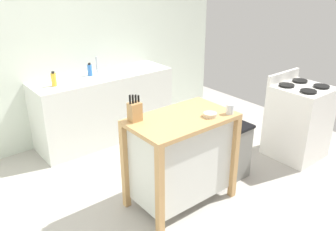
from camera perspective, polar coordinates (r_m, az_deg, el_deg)
The scene contains 12 objects.
ground_plane at distance 3.55m, azimuth -1.65°, elevation -14.64°, with size 6.04×6.04×0.00m, color #ADA8A0.
wall_back at distance 4.66m, azimuth -17.29°, elevation 11.27°, with size 5.04×0.10×2.60m, color silver.
kitchen_island at distance 3.34m, azimuth 2.17°, elevation -6.68°, with size 0.99×0.60×0.92m.
knife_block at distance 3.06m, azimuth -5.51°, elevation 0.71°, with size 0.11×0.09×0.25m.
bowl_stoneware_deep at distance 3.19m, azimuth 6.96°, elevation 0.15°, with size 0.13×0.13×0.04m.
drinking_cup at distance 3.27m, azimuth 10.19°, elevation 1.05°, with size 0.07×0.07×0.09m.
trash_bin at distance 3.89m, azimuth 10.63°, elevation -5.84°, with size 0.36×0.28×0.63m.
sink_counter at distance 4.74m, azimuth -10.36°, elevation 1.38°, with size 1.85×0.60×0.90m.
sink_faucet at distance 4.69m, azimuth -11.69°, elevation 8.21°, with size 0.02×0.02×0.22m.
bottle_hand_soap at distance 4.28m, azimuth -18.35°, elevation 5.70°, with size 0.06×0.06×0.18m.
bottle_dish_soap at distance 4.59m, azimuth -12.79°, elevation 7.37°, with size 0.06×0.06×0.17m.
stove at distance 4.50m, azimuth 20.69°, elevation -0.87°, with size 0.60×0.60×1.02m.
Camera 1 is at (-1.68, -2.25, 2.17)m, focal length 36.91 mm.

